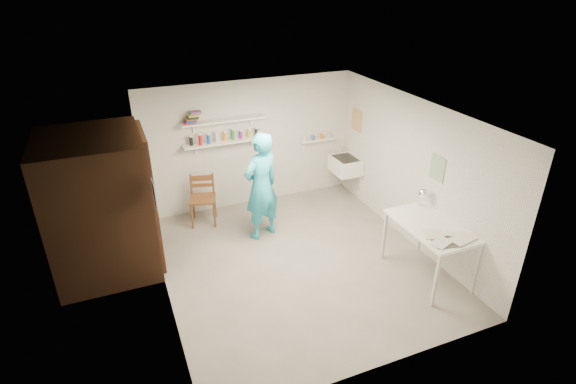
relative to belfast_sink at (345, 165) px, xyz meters
name	(u,v)px	position (x,y,z in m)	size (l,w,h in m)	color
floor	(298,263)	(-1.75, -1.70, -0.71)	(4.00, 4.50, 0.02)	slate
ceiling	(299,113)	(-1.75, -1.70, 1.71)	(4.00, 4.50, 0.02)	silver
wall_back	(250,144)	(-1.75, 0.56, 0.50)	(4.00, 0.02, 2.40)	silver
wall_front	(386,285)	(-1.75, -3.96, 0.50)	(4.00, 0.02, 2.40)	silver
wall_left	(157,221)	(-3.76, -1.70, 0.50)	(0.02, 4.50, 2.40)	silver
wall_right	(413,173)	(0.26, -1.70, 0.50)	(0.02, 4.50, 2.40)	silver
doorway_recess	(150,200)	(-3.74, -0.65, 0.30)	(0.02, 0.90, 2.00)	black
corridor_box	(99,205)	(-4.45, -0.65, 0.35)	(1.40, 1.50, 2.10)	brown
door_lintel	(141,133)	(-3.72, -0.65, 1.35)	(0.06, 1.05, 0.10)	brown
door_jamb_near	(156,214)	(-3.72, -1.15, 0.30)	(0.06, 0.10, 2.00)	brown
door_jamb_far	(147,186)	(-3.72, -0.15, 0.30)	(0.06, 0.10, 2.00)	brown
shelf_lower	(225,142)	(-2.25, 0.43, 0.65)	(1.50, 0.22, 0.03)	white
shelf_upper	(224,120)	(-2.25, 0.43, 1.05)	(1.50, 0.22, 0.03)	white
ledge_shelf	(317,140)	(-0.40, 0.47, 0.42)	(0.70, 0.14, 0.03)	white
poster_left	(154,195)	(-3.74, -1.65, 0.85)	(0.01, 0.28, 0.36)	#334C7F
poster_right_a	(357,120)	(0.24, 0.10, 0.85)	(0.01, 0.34, 0.42)	#995933
poster_right_b	(437,168)	(0.24, -2.25, 0.80)	(0.01, 0.30, 0.38)	#3F724C
belfast_sink	(345,165)	(0.00, 0.00, 0.00)	(0.48, 0.60, 0.30)	white
man	(261,186)	(-1.98, -0.72, 0.23)	(0.68, 0.44, 1.85)	#28ABCA
wall_clock	(261,164)	(-1.91, -0.51, 0.54)	(0.33, 0.33, 0.04)	#C8BE88
wooden_chair	(203,199)	(-2.82, 0.08, -0.22)	(0.45, 0.43, 0.96)	brown
work_table	(428,250)	(-0.11, -2.71, -0.27)	(0.78, 1.30, 0.87)	white
desk_lamp	(424,193)	(0.10, -2.19, 0.39)	(0.16, 0.16, 0.16)	white
spray_cans	(225,137)	(-2.25, 0.43, 0.75)	(1.31, 0.06, 0.17)	black
book_stack	(193,118)	(-2.79, 0.43, 1.16)	(0.30, 0.14, 0.20)	red
ledge_pots	(317,137)	(-0.40, 0.47, 0.48)	(0.48, 0.07, 0.09)	silver
papers	(432,224)	(-0.11, -2.71, 0.18)	(0.30, 0.22, 0.02)	silver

